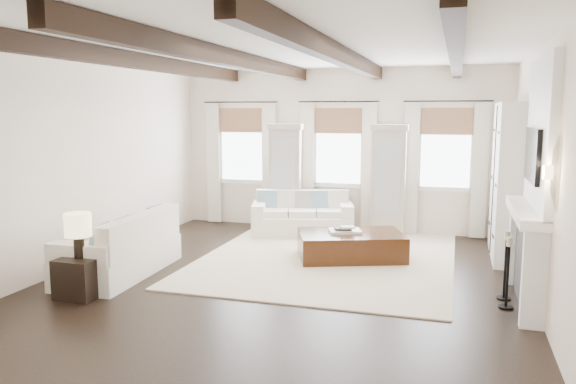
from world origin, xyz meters
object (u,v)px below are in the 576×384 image
(ottoman, at_px, (351,246))
(side_table_back, at_px, (281,212))
(sofa_left, at_px, (124,250))
(sofa_back, at_px, (303,217))
(side_table_front, at_px, (81,277))

(ottoman, xyz_separation_m, side_table_back, (-1.90, 2.30, 0.06))
(sofa_left, distance_m, ottoman, 3.52)
(sofa_back, relative_size, side_table_back, 3.80)
(sofa_back, distance_m, sofa_left, 3.85)
(ottoman, bearing_deg, side_table_back, 108.95)
(ottoman, relative_size, side_table_back, 2.99)
(sofa_back, bearing_deg, side_table_front, -111.22)
(sofa_left, bearing_deg, side_table_back, 74.64)
(side_table_front, height_order, side_table_back, side_table_back)
(sofa_left, distance_m, side_table_front, 1.05)
(sofa_left, relative_size, side_table_back, 3.92)
(side_table_front, relative_size, side_table_back, 0.94)
(sofa_back, height_order, sofa_left, sofa_left)
(sofa_back, relative_size, side_table_front, 4.06)
(sofa_back, bearing_deg, ottoman, -52.24)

